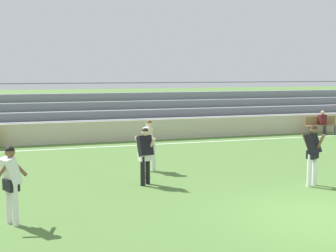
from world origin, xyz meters
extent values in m
plane|color=#517A38|center=(0.00, 0.00, 0.00)|extent=(160.00, 160.00, 0.00)
cube|color=white|center=(0.00, 10.91, 0.00)|extent=(44.00, 0.12, 0.01)
cube|color=beige|center=(0.00, 12.33, 0.48)|extent=(48.00, 0.16, 0.95)
cube|color=#9EA3AD|center=(1.75, 13.14, 0.41)|extent=(25.41, 0.36, 0.08)
cube|color=slate|center=(1.75, 12.94, 0.20)|extent=(25.41, 0.04, 0.41)
cube|color=#9EA3AD|center=(1.75, 13.75, 0.82)|extent=(25.41, 0.36, 0.08)
cube|color=slate|center=(1.75, 13.55, 0.61)|extent=(25.41, 0.04, 0.41)
cube|color=#9EA3AD|center=(1.75, 14.36, 1.23)|extent=(25.41, 0.36, 0.08)
cube|color=slate|center=(1.75, 14.16, 1.02)|extent=(25.41, 0.04, 0.41)
cube|color=#9EA3AD|center=(1.75, 14.97, 1.64)|extent=(25.41, 0.36, 0.08)
cube|color=slate|center=(1.75, 14.77, 1.43)|extent=(25.41, 0.04, 0.41)
cube|color=#9EA3AD|center=(1.75, 15.58, 2.05)|extent=(25.41, 0.36, 0.08)
cube|color=slate|center=(1.75, 15.38, 1.84)|extent=(25.41, 0.04, 0.41)
cylinder|color=slate|center=(1.75, 15.83, 2.60)|extent=(25.41, 0.06, 0.06)
cube|color=olive|center=(8.40, 11.62, 0.45)|extent=(1.80, 0.40, 0.06)
cube|color=olive|center=(8.40, 11.80, 0.70)|extent=(1.80, 0.05, 0.40)
cylinder|color=#47474C|center=(7.62, 11.62, 0.23)|extent=(0.07, 0.07, 0.45)
cylinder|color=#47474C|center=(9.18, 11.62, 0.23)|extent=(0.07, 0.07, 0.45)
cylinder|color=#2D2D38|center=(8.40, 11.40, 0.23)|extent=(0.16, 0.16, 0.45)
cube|color=#56191E|center=(8.40, 11.62, 0.74)|extent=(0.36, 0.24, 0.52)
sphere|color=#D6A884|center=(8.40, 11.62, 1.10)|extent=(0.21, 0.21, 0.21)
cylinder|color=white|center=(-2.56, 5.78, 0.43)|extent=(0.13, 0.13, 0.86)
cylinder|color=white|center=(-2.30, 5.66, 0.43)|extent=(0.13, 0.13, 0.86)
cube|color=#232847|center=(-2.43, 5.72, 0.84)|extent=(0.26, 0.38, 0.24)
cube|color=white|center=(-2.43, 5.72, 1.14)|extent=(0.43, 0.42, 0.60)
cylinder|color=beige|center=(-2.36, 5.91, 1.18)|extent=(0.35, 0.12, 0.48)
cylinder|color=beige|center=(-2.49, 5.53, 1.18)|extent=(0.35, 0.12, 0.48)
sphere|color=beige|center=(-2.43, 5.72, 1.53)|extent=(0.21, 0.21, 0.21)
sphere|color=brown|center=(-2.43, 5.72, 1.55)|extent=(0.20, 0.20, 0.20)
cylinder|color=black|center=(-3.12, 3.87, 0.42)|extent=(0.13, 0.13, 0.83)
cylinder|color=black|center=(-2.93, 4.02, 0.42)|extent=(0.13, 0.13, 0.83)
cube|color=white|center=(-3.02, 3.95, 0.81)|extent=(0.40, 0.29, 0.24)
cube|color=black|center=(-3.02, 3.95, 1.11)|extent=(0.45, 0.46, 0.60)
cylinder|color=beige|center=(-3.19, 4.05, 1.15)|extent=(0.16, 0.41, 0.44)
cylinder|color=beige|center=(-2.86, 3.85, 1.15)|extent=(0.16, 0.41, 0.44)
sphere|color=beige|center=(-3.02, 3.95, 1.50)|extent=(0.21, 0.21, 0.21)
sphere|color=black|center=(-3.02, 3.95, 1.52)|extent=(0.20, 0.20, 0.20)
cylinder|color=white|center=(-6.60, 1.60, 0.43)|extent=(0.13, 0.13, 0.87)
cylinder|color=white|center=(-6.47, 1.37, 0.43)|extent=(0.13, 0.13, 0.87)
cube|color=black|center=(-6.54, 1.48, 0.85)|extent=(0.36, 0.42, 0.24)
cube|color=white|center=(-6.54, 1.48, 1.15)|extent=(0.49, 0.50, 0.60)
cylinder|color=brown|center=(-6.39, 1.61, 1.18)|extent=(0.39, 0.24, 0.44)
cylinder|color=brown|center=(-6.69, 1.35, 1.18)|extent=(0.39, 0.24, 0.44)
sphere|color=brown|center=(-6.54, 1.48, 1.53)|extent=(0.21, 0.21, 0.21)
sphere|color=black|center=(-6.54, 1.48, 1.55)|extent=(0.20, 0.20, 0.20)
cylinder|color=white|center=(1.26, 2.38, 0.46)|extent=(0.13, 0.13, 0.92)
cylinder|color=white|center=(1.49, 2.47, 0.46)|extent=(0.13, 0.13, 0.92)
cube|color=black|center=(1.38, 2.42, 0.90)|extent=(0.42, 0.37, 0.24)
cube|color=black|center=(1.38, 2.42, 1.20)|extent=(0.53, 0.53, 0.60)
cylinder|color=brown|center=(1.26, 2.58, 1.24)|extent=(0.21, 0.29, 0.50)
cylinder|color=brown|center=(1.50, 2.27, 1.24)|extent=(0.21, 0.29, 0.50)
sphere|color=brown|center=(1.38, 2.42, 1.58)|extent=(0.21, 0.21, 0.21)
sphere|color=black|center=(1.38, 2.42, 1.60)|extent=(0.20, 0.20, 0.20)
sphere|color=yellow|center=(-2.82, 4.86, 0.11)|extent=(0.22, 0.22, 0.22)
camera|label=1|loc=(-6.26, -8.38, 3.16)|focal=49.29mm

